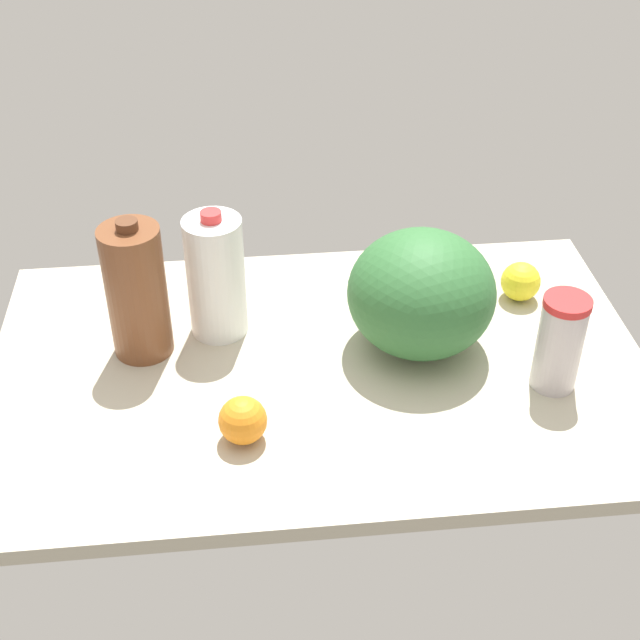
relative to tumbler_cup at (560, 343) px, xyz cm
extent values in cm
cube|color=#B8AF98|center=(40.46, -9.72, -10.69)|extent=(120.00, 76.00, 3.00)
cylinder|color=beige|center=(0.00, 0.00, -0.74)|extent=(7.93, 7.93, 16.90)
cylinder|color=red|center=(0.00, 0.00, 8.41)|extent=(8.17, 8.17, 1.40)
cylinder|color=white|center=(58.49, -22.44, 2.75)|extent=(10.83, 10.83, 23.87)
cylinder|color=red|center=(58.49, -22.44, 15.58)|extent=(3.79, 3.79, 1.80)
cylinder|color=brown|center=(72.58, -17.67, 3.65)|extent=(10.94, 10.94, 25.68)
cylinder|color=#59331E|center=(72.58, -17.67, 17.39)|extent=(3.83, 3.83, 1.80)
ellipsoid|color=#316B35|center=(21.59, -13.87, 2.30)|extent=(26.94, 26.94, 22.98)
sphere|color=yellow|center=(-1.60, -26.67, -5.25)|extent=(7.88, 7.88, 7.88)
sphere|color=orange|center=(54.98, 8.32, -5.17)|extent=(8.05, 8.05, 8.05)
camera|label=1|loc=(53.56, 115.95, 93.77)|focal=50.00mm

